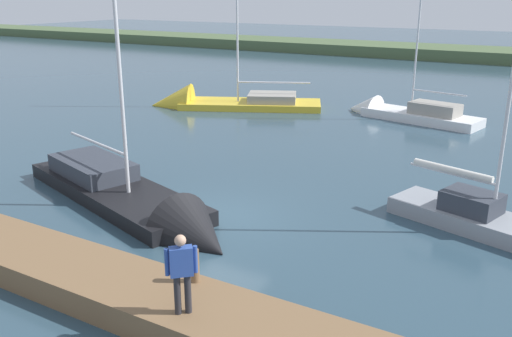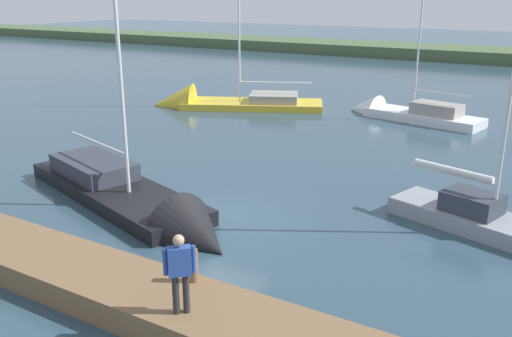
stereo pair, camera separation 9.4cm
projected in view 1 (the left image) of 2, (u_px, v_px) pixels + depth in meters
The scene contains 8 objects.
ground_plane at pixel (221, 217), 17.80m from camera, with size 200.00×200.00×0.00m, color #2D4756.
far_shoreline at pixel (483, 60), 58.85m from camera, with size 180.00×8.00×2.40m, color #4C603D.
dock_pier at pixel (95, 280), 13.26m from camera, with size 24.75×2.08×0.65m, color brown.
mooring_post_near at pixel (195, 266), 12.44m from camera, with size 0.20×0.20×0.79m, color brown.
sailboat_far_right at pixel (399, 114), 31.79m from camera, with size 8.21×3.65×9.91m.
sailboat_mid_channel at pixel (138, 206), 18.31m from camera, with size 10.59×5.34×13.05m.
sailboat_far_left at pixel (214, 105), 34.84m from camera, with size 10.87×7.12×13.25m.
person_on_dock at pixel (182, 268), 11.02m from camera, with size 0.50×0.48×1.74m.
Camera 1 is at (-9.34, 13.62, 6.93)m, focal length 38.75 mm.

